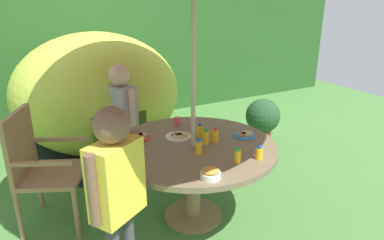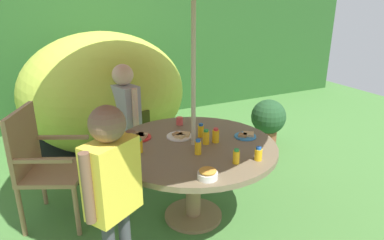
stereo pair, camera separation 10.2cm
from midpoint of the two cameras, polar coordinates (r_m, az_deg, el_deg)
ground_plane at (r=3.22m, az=-0.77°, el=-15.56°), size 10.00×10.00×0.02m
hedge_backdrop at (r=5.71m, az=-16.02°, el=9.60°), size 9.00×0.70×1.83m
garden_table at (r=2.92m, az=-0.83°, el=-5.99°), size 1.37×1.37×0.70m
wooden_chair at (r=3.14m, az=-24.50°, el=-6.51°), size 0.65×0.66×1.00m
dome_tent at (r=4.44m, az=-15.82°, el=4.21°), size 2.04×2.04×1.45m
potted_plant at (r=4.57m, az=10.82°, el=0.27°), size 0.44×0.44×0.61m
child_in_grey_shirt at (r=3.56m, az=-12.23°, el=1.80°), size 0.26×0.40×1.22m
child_in_yellow_shirt at (r=2.17m, az=-13.61°, el=-9.54°), size 0.38×0.33×1.27m
snack_bowl at (r=2.36m, az=1.79°, el=-8.71°), size 0.14×0.14×0.07m
plate_center_front at (r=3.01m, az=-9.75°, el=-2.83°), size 0.21×0.21×0.03m
plate_far_right at (r=3.01m, az=-3.09°, el=-2.61°), size 0.22×0.22×0.03m
plate_mid_right at (r=3.06m, az=7.58°, el=-2.41°), size 0.19×0.19×0.03m
juice_bottle_near_left at (r=2.57m, az=6.30°, el=-5.83°), size 0.05×0.05×0.12m
juice_bottle_near_right at (r=2.86m, az=1.21°, el=-2.79°), size 0.05×0.05×0.13m
juice_bottle_far_left at (r=2.90m, az=2.79°, el=-2.51°), size 0.06×0.06×0.12m
juice_bottle_center_back at (r=2.74m, az=-9.65°, el=-4.32°), size 0.06×0.06×0.11m
juice_bottle_mid_left at (r=3.01m, az=0.31°, el=-1.72°), size 0.05×0.05×0.12m
juice_bottle_front_edge at (r=2.65m, az=9.79°, el=-5.31°), size 0.06×0.06×0.10m
juice_bottle_back_edge at (r=2.69m, az=-0.00°, el=-4.44°), size 0.05×0.05×0.12m
cup_near at (r=3.29m, az=-3.28°, el=-0.19°), size 0.06×0.06×0.07m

